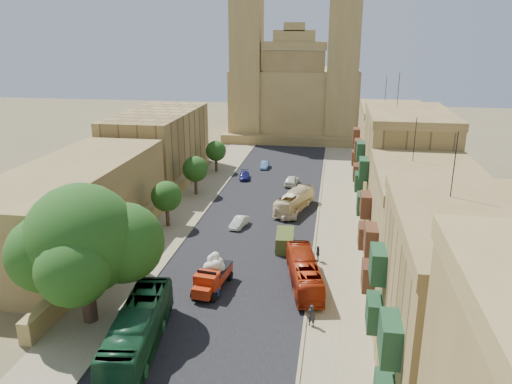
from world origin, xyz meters
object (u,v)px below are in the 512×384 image
(street_tree_d, at_px, (216,151))
(olive_pickup, at_px, (285,240))
(bus_green_north, at_px, (138,330))
(pedestrian_c, at_px, (318,254))
(bus_red_east, at_px, (304,272))
(car_blue_a, at_px, (210,282))
(red_truck, at_px, (212,274))
(bus_cream_east, at_px, (295,201))
(street_tree_b, at_px, (166,196))
(car_white_a, at_px, (239,222))
(church, at_px, (296,92))
(pedestrian_a, at_px, (312,315))
(car_white_b, at_px, (292,180))
(car_cream, at_px, (286,213))
(street_tree_c, at_px, (195,169))
(car_dkblue, at_px, (244,176))
(ficus_tree, at_px, (84,243))
(street_tree_a, at_px, (124,244))
(car_blue_b, at_px, (265,165))

(street_tree_d, relative_size, olive_pickup, 1.19)
(bus_green_north, bearing_deg, pedestrian_c, 47.30)
(bus_red_east, xyz_separation_m, car_blue_a, (-8.05, -1.95, -0.62))
(red_truck, bearing_deg, olive_pickup, 61.08)
(bus_cream_east, distance_m, pedestrian_c, 14.70)
(street_tree_b, xyz_separation_m, car_white_a, (8.19, 0.99, -3.03))
(red_truck, bearing_deg, church, 88.88)
(church, xyz_separation_m, bus_green_north, (-4.34, -77.61, -7.93))
(street_tree_b, distance_m, car_white_a, 8.79)
(street_tree_b, distance_m, red_truck, 16.32)
(pedestrian_a, bearing_deg, car_blue_a, -7.94)
(car_white_b, bearing_deg, car_cream, 97.44)
(street_tree_c, bearing_deg, church, 76.79)
(bus_cream_east, relative_size, car_blue_a, 2.19)
(red_truck, relative_size, bus_green_north, 0.49)
(church, xyz_separation_m, red_truck, (-1.33, -68.27, -8.13))
(street_tree_c, xyz_separation_m, street_tree_d, (0.00, 12.00, -0.25))
(car_dkblue, bearing_deg, bus_green_north, -99.42)
(bus_red_east, xyz_separation_m, bus_cream_east, (-2.50, 19.43, -0.08))
(car_white_a, relative_size, car_dkblue, 0.93)
(red_truck, height_order, car_white_b, red_truck)
(olive_pickup, bearing_deg, car_blue_a, -119.63)
(bus_red_east, height_order, bus_cream_east, bus_red_east)
(church, height_order, street_tree_b, church)
(ficus_tree, bearing_deg, car_dkblue, 83.45)
(street_tree_a, distance_m, bus_red_east, 16.58)
(car_blue_a, height_order, car_white_b, car_white_b)
(church, bearing_deg, car_blue_a, -91.30)
(car_blue_a, relative_size, pedestrian_a, 2.25)
(car_white_b, xyz_separation_m, car_blue_b, (-5.26, 8.86, -0.17))
(bus_red_east, xyz_separation_m, pedestrian_c, (1.00, 5.16, -0.50))
(street_tree_c, height_order, pedestrian_c, street_tree_c)
(ficus_tree, height_order, pedestrian_a, ficus_tree)
(street_tree_a, distance_m, car_blue_a, 8.91)
(street_tree_d, relative_size, bus_red_east, 0.53)
(bus_green_north, bearing_deg, ficus_tree, 142.51)
(street_tree_b, xyz_separation_m, street_tree_c, (0.00, 12.00, 0.01))
(ficus_tree, height_order, street_tree_c, ficus_tree)
(street_tree_c, relative_size, red_truck, 0.96)
(bus_cream_east, distance_m, car_blue_a, 22.09)
(bus_cream_east, height_order, car_white_a, bus_cream_east)
(church, xyz_separation_m, car_dkblue, (-4.76, -34.14, -8.98))
(car_blue_a, bearing_deg, bus_cream_east, 58.63)
(olive_pickup, relative_size, car_white_a, 1.23)
(car_white_a, bearing_deg, car_cream, 51.18)
(bus_green_north, relative_size, car_white_b, 2.69)
(street_tree_a, relative_size, street_tree_c, 0.82)
(bus_red_east, distance_m, pedestrian_a, 6.34)
(street_tree_c, bearing_deg, red_truck, -71.34)
(street_tree_d, distance_m, car_blue_a, 38.79)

